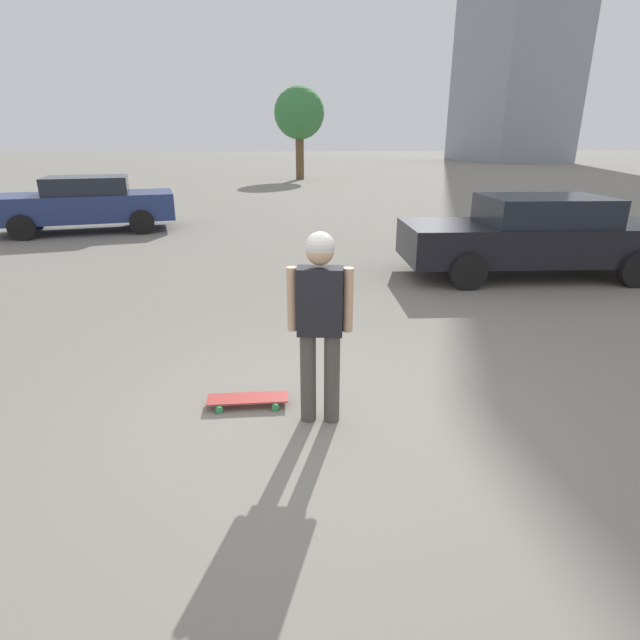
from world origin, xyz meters
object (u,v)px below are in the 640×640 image
Objects in this scene: skateboard at (248,399)px; car_parked_near at (535,235)px; car_parked_far at (86,203)px; person at (320,313)px.

skateboard is 6.70m from car_parked_near.
car_parked_near is at bearing -138.64° from skateboard.
skateboard is 11.17m from car_parked_far.
car_parked_far is (-10.33, -4.20, 0.70)m from skateboard.
car_parked_far is at bearing -27.85° from car_parked_near.
car_parked_far reaches higher than car_parked_near.
car_parked_far is (-6.22, -9.45, 0.02)m from car_parked_near.
person is 2.20× the size of skateboard.
car_parked_far reaches higher than skateboard.
person is 1.20m from skateboard.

